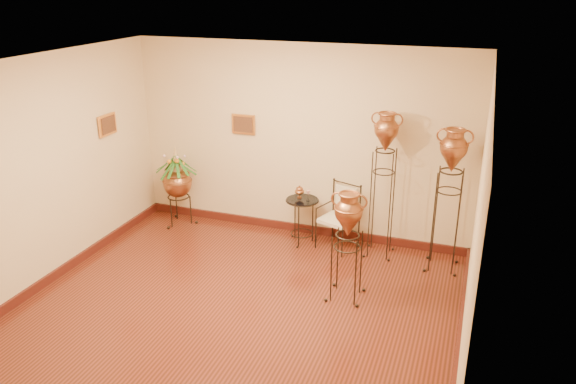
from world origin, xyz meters
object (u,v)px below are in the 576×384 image
(amphora_tall, at_px, (383,184))
(planter_urn, at_px, (177,180))
(armchair, at_px, (338,217))
(side_table, at_px, (302,220))
(amphora_mid, at_px, (448,200))

(amphora_tall, relative_size, planter_urn, 1.57)
(armchair, bearing_deg, amphora_tall, 19.81)
(planter_urn, bearing_deg, side_table, 0.02)
(armchair, distance_m, side_table, 0.54)
(armchair, bearing_deg, amphora_mid, 15.25)
(armchair, bearing_deg, side_table, -160.28)
(planter_urn, height_order, armchair, planter_urn)
(side_table, bearing_deg, planter_urn, -179.98)
(amphora_tall, distance_m, side_table, 1.32)
(amphora_mid, relative_size, armchair, 2.08)
(side_table, bearing_deg, amphora_tall, -0.04)
(amphora_tall, relative_size, armchair, 2.19)
(amphora_mid, relative_size, planter_urn, 1.49)
(amphora_tall, distance_m, armchair, 0.83)
(amphora_tall, height_order, amphora_mid, amphora_tall)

